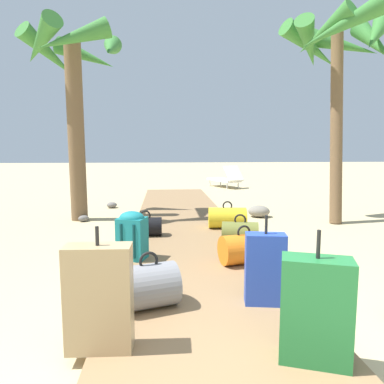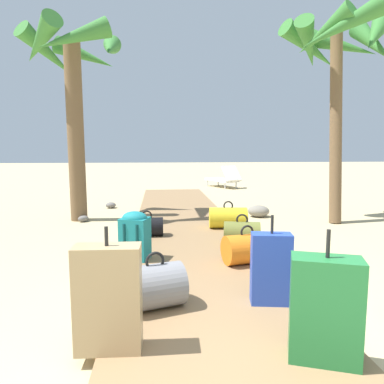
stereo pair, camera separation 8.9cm
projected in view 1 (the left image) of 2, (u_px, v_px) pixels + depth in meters
name	position (u px, v px, depth m)	size (l,w,h in m)	color
ground_plane	(187.00, 239.00, 5.49)	(60.00, 60.00, 0.00)	tan
boardwalk	(184.00, 223.00, 6.48)	(1.73, 10.07, 0.08)	olive
suitcase_blue	(265.00, 269.00, 2.99)	(0.36, 0.22, 0.77)	#2847B7
duffel_bag_yellow	(227.00, 218.00, 5.88)	(0.65, 0.40, 0.45)	gold
suitcase_tan	(99.00, 298.00, 2.30)	(0.43, 0.20, 0.83)	tan
duffel_bag_grey	(149.00, 286.00, 2.94)	(0.55, 0.49, 0.48)	slate
duffel_bag_orange	(244.00, 249.00, 4.06)	(0.58, 0.44, 0.45)	orange
suitcase_green	(316.00, 310.00, 2.17)	(0.47, 0.34, 0.84)	#237538
backpack_teal	(132.00, 234.00, 4.22)	(0.39, 0.35, 0.58)	#197A7F
duffel_bag_olive	(240.00, 233.00, 4.86)	(0.55, 0.42, 0.43)	olive
duffel_bag_black	(145.00, 226.00, 5.37)	(0.49, 0.28, 0.39)	black
palm_tree_near_left	(74.00, 73.00, 6.62)	(1.97, 1.98, 3.70)	brown
palm_tree_near_right	(339.00, 51.00, 6.43)	(2.03, 2.21, 3.88)	brown
lounge_chair	(226.00, 178.00, 12.72)	(1.18, 1.63, 0.80)	white
rock_left_far	(112.00, 205.00, 8.36)	(0.23, 0.24, 0.14)	slate
rock_right_far	(259.00, 211.00, 7.26)	(0.38, 0.44, 0.24)	gray
rock_left_mid	(84.00, 218.00, 6.80)	(0.20, 0.15, 0.12)	slate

